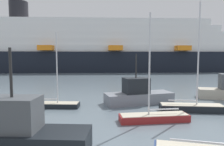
% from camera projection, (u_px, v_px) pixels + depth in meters
% --- Properties ---
extents(sailboat_3, '(5.21, 1.76, 8.84)m').
position_uv_depth(sailboat_3, '(192.00, 106.00, 16.57)').
color(sailboat_3, black).
rests_on(sailboat_3, ground_plane).
extents(sailboat_5, '(4.56, 1.42, 6.60)m').
position_uv_depth(sailboat_5, '(54.00, 104.00, 17.91)').
color(sailboat_5, black).
rests_on(sailboat_5, ground_plane).
extents(sailboat_6, '(4.96, 1.82, 7.45)m').
position_uv_depth(sailboat_6, '(154.00, 116.00, 14.05)').
color(sailboat_6, maroon).
rests_on(sailboat_6, ground_plane).
extents(fishing_boat_0, '(6.86, 3.91, 4.76)m').
position_uv_depth(fishing_boat_0, '(138.00, 95.00, 19.36)').
color(fishing_boat_0, gray).
rests_on(fishing_boat_0, ground_plane).
extents(fishing_boat_2, '(6.63, 2.31, 4.94)m').
position_uv_depth(fishing_boat_2, '(18.00, 133.00, 9.49)').
color(fishing_boat_2, black).
rests_on(fishing_boat_2, ground_plane).
extents(cruise_ship, '(105.51, 20.32, 20.46)m').
position_uv_depth(cruise_ship, '(83.00, 49.00, 61.11)').
color(cruise_ship, black).
rests_on(cruise_ship, ground_plane).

